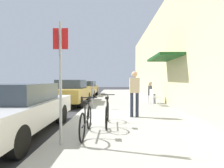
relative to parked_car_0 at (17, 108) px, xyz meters
The scene contains 14 objects.
ground_plane 2.69m from the parked_car_0, 64.89° to the left, with size 60.00×60.00×0.00m, color #2D2D30.
sidewalk_slab 5.53m from the parked_car_0, 52.38° to the left, with size 4.50×32.00×0.12m, color #9E9B93.
building_facade 7.59m from the parked_car_0, 37.10° to the left, with size 1.40×32.00×6.24m.
parked_car_0 is the anchor object (origin of this frame).
parked_car_1 5.91m from the parked_car_0, 90.00° to the left, with size 1.80×4.40×1.51m.
parked_car_2 11.65m from the parked_car_0, 90.00° to the left, with size 1.80×4.40×1.39m.
parking_meter 4.05m from the parked_car_0, 67.45° to the left, with size 0.12×0.10×1.32m.
street_sign 2.03m from the parked_car_0, 33.81° to the right, with size 0.32×0.06×2.60m.
bicycle_0 1.98m from the parked_car_0, 10.17° to the right, with size 0.46×1.71×0.90m.
bicycle_1 2.50m from the parked_car_0, 14.00° to the left, with size 0.46×1.71×0.90m.
cafe_chair_0 6.69m from the parked_car_0, 44.83° to the left, with size 0.53×0.53×0.87m.
cafe_chair_1 7.39m from the parked_car_0, 50.11° to the left, with size 0.53×0.53×0.87m.
seated_patron_1 7.42m from the parked_car_0, 49.69° to the left, with size 0.49×0.44×1.29m.
pedestrian_standing 3.85m from the parked_car_0, 28.06° to the left, with size 0.36×0.22×1.70m.
Camera 1 is at (1.55, -7.03, 1.50)m, focal length 28.02 mm.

